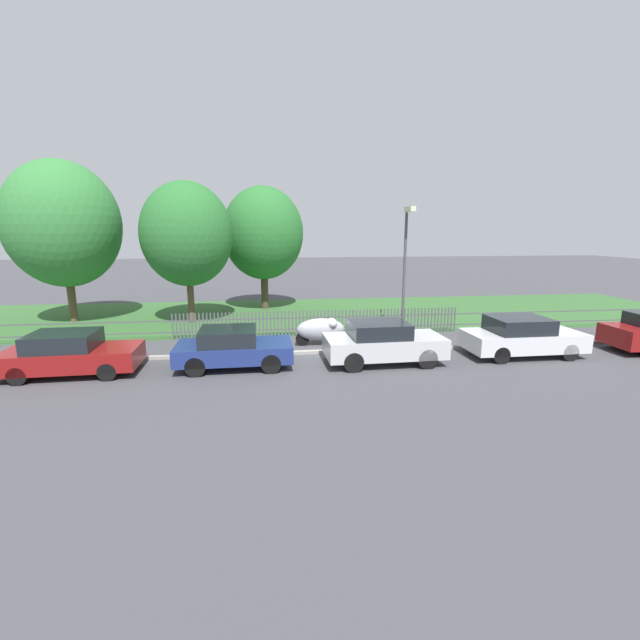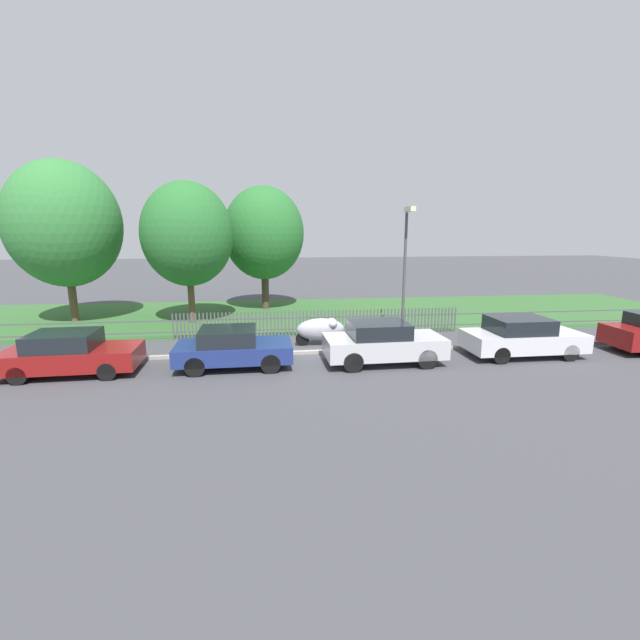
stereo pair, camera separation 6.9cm
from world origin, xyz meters
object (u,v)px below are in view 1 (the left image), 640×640
(parked_car_navy_estate, at_px, (233,347))
(street_lamp, at_px, (406,260))
(tree_behind_motorcycle, at_px, (187,234))
(parked_car_red_compact, at_px, (383,342))
(tree_nearest_kerb, at_px, (63,225))
(tree_mid_park, at_px, (263,233))
(parked_car_black_saloon, at_px, (70,354))
(parked_car_white_van, at_px, (522,336))
(covered_motorcycle, at_px, (322,329))

(parked_car_navy_estate, xyz_separation_m, street_lamp, (6.52, 1.78, 2.75))
(parked_car_navy_estate, bearing_deg, tree_behind_motorcycle, 107.74)
(parked_car_navy_estate, height_order, parked_car_red_compact, parked_car_red_compact)
(parked_car_navy_estate, distance_m, tree_behind_motorcycle, 8.95)
(tree_nearest_kerb, distance_m, tree_mid_park, 10.08)
(parked_car_black_saloon, distance_m, parked_car_navy_estate, 5.13)
(tree_mid_park, bearing_deg, tree_behind_motorcycle, -136.33)
(tree_mid_park, height_order, street_lamp, tree_mid_park)
(parked_car_navy_estate, height_order, tree_behind_motorcycle, tree_behind_motorcycle)
(parked_car_red_compact, bearing_deg, street_lamp, 54.08)
(parked_car_red_compact, height_order, street_lamp, street_lamp)
(parked_car_black_saloon, relative_size, parked_car_navy_estate, 1.07)
(parked_car_black_saloon, xyz_separation_m, tree_behind_motorcycle, (2.52, 7.85, 3.69))
(parked_car_red_compact, xyz_separation_m, parked_car_white_van, (5.34, 0.25, -0.03))
(tree_nearest_kerb, distance_m, tree_behind_motorcycle, 6.16)
(tree_nearest_kerb, height_order, tree_behind_motorcycle, tree_nearest_kerb)
(parked_car_red_compact, xyz_separation_m, tree_behind_motorcycle, (-7.76, 7.93, 3.63))
(parked_car_red_compact, distance_m, tree_nearest_kerb, 16.95)
(parked_car_red_compact, xyz_separation_m, covered_motorcycle, (-1.79, 2.68, -0.09))
(parked_car_navy_estate, distance_m, covered_motorcycle, 4.17)
(tree_behind_motorcycle, bearing_deg, tree_nearest_kerb, 170.64)
(parked_car_white_van, xyz_separation_m, tree_nearest_kerb, (-19.16, 8.68, 4.13))
(parked_car_black_saloon, distance_m, parked_car_red_compact, 10.28)
(tree_mid_park, bearing_deg, parked_car_black_saloon, -118.63)
(tree_mid_park, bearing_deg, tree_nearest_kerb, -165.48)
(parked_car_white_van, distance_m, street_lamp, 5.11)
(parked_car_black_saloon, distance_m, covered_motorcycle, 8.87)
(parked_car_white_van, bearing_deg, tree_mid_park, 129.69)
(covered_motorcycle, height_order, street_lamp, street_lamp)
(parked_car_white_van, relative_size, street_lamp, 0.78)
(tree_nearest_kerb, bearing_deg, street_lamp, -24.57)
(parked_car_black_saloon, relative_size, tree_mid_park, 0.59)
(covered_motorcycle, bearing_deg, tree_behind_motorcycle, 138.08)
(parked_car_black_saloon, height_order, parked_car_white_van, parked_car_white_van)
(tree_behind_motorcycle, distance_m, street_lamp, 10.94)
(parked_car_black_saloon, relative_size, parked_car_red_compact, 1.00)
(parked_car_white_van, xyz_separation_m, street_lamp, (-3.97, 1.73, 2.71))
(parked_car_black_saloon, bearing_deg, parked_car_white_van, -1.23)
(parked_car_navy_estate, xyz_separation_m, covered_motorcycle, (3.36, 2.48, -0.03))
(parked_car_black_saloon, bearing_deg, covered_motorcycle, 15.18)
(parked_car_black_saloon, distance_m, tree_mid_park, 13.48)
(tree_nearest_kerb, bearing_deg, parked_car_navy_estate, -45.19)
(parked_car_navy_estate, height_order, parked_car_white_van, parked_car_white_van)
(parked_car_black_saloon, height_order, covered_motorcycle, parked_car_black_saloon)
(parked_car_red_compact, relative_size, street_lamp, 0.76)
(parked_car_black_saloon, relative_size, tree_nearest_kerb, 0.52)
(parked_car_red_compact, distance_m, tree_behind_motorcycle, 11.67)
(parked_car_white_van, relative_size, tree_nearest_kerb, 0.53)
(tree_behind_motorcycle, xyz_separation_m, tree_mid_park, (3.69, 3.52, 0.03))
(parked_car_white_van, relative_size, tree_mid_park, 0.60)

